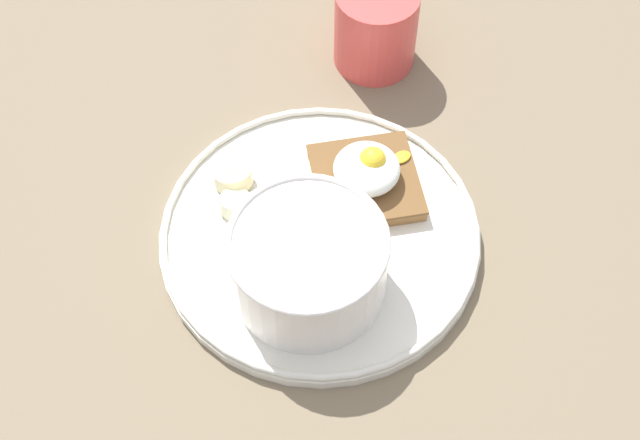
# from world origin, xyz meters

# --- Properties ---
(ground_plane) EXTENTS (1.20, 1.20, 0.02)m
(ground_plane) POSITION_xyz_m (0.00, 0.00, 0.01)
(ground_plane) COLOR #74654E
(ground_plane) RESTS_ON ground
(plate) EXTENTS (0.27, 0.27, 0.02)m
(plate) POSITION_xyz_m (0.00, 0.00, 0.03)
(plate) COLOR silver
(plate) RESTS_ON ground_plane
(oatmeal_bowl) EXTENTS (0.13, 0.13, 0.07)m
(oatmeal_bowl) POSITION_xyz_m (-0.00, 0.05, 0.06)
(oatmeal_bowl) COLOR white
(oatmeal_bowl) RESTS_ON plate
(toast_slice) EXTENTS (0.11, 0.11, 0.01)m
(toast_slice) POSITION_xyz_m (-0.03, -0.05, 0.04)
(toast_slice) COLOR brown
(toast_slice) RESTS_ON plate
(poached_egg) EXTENTS (0.07, 0.06, 0.03)m
(poached_egg) POSITION_xyz_m (-0.03, -0.05, 0.06)
(poached_egg) COLOR white
(poached_egg) RESTS_ON toast_slice
(banana_slice_front) EXTENTS (0.04, 0.04, 0.01)m
(banana_slice_front) POSITION_xyz_m (0.04, -0.02, 0.04)
(banana_slice_front) COLOR #F6DFBB
(banana_slice_front) RESTS_ON plate
(banana_slice_left) EXTENTS (0.05, 0.05, 0.02)m
(banana_slice_left) POSITION_xyz_m (0.08, -0.04, 0.04)
(banana_slice_left) COLOR beige
(banana_slice_left) RESTS_ON plate
(banana_slice_back) EXTENTS (0.05, 0.05, 0.01)m
(banana_slice_back) POSITION_xyz_m (0.03, -0.05, 0.04)
(banana_slice_back) COLOR #F6EFBC
(banana_slice_back) RESTS_ON plate
(banana_slice_right) EXTENTS (0.04, 0.04, 0.02)m
(banana_slice_right) POSITION_xyz_m (0.07, -0.01, 0.04)
(banana_slice_right) COLOR #EFEEC0
(banana_slice_right) RESTS_ON plate
(coffee_mug) EXTENTS (0.08, 0.11, 0.08)m
(coffee_mug) POSITION_xyz_m (-0.01, -0.22, 0.06)
(coffee_mug) COLOR #DB4844
(coffee_mug) RESTS_ON ground_plane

